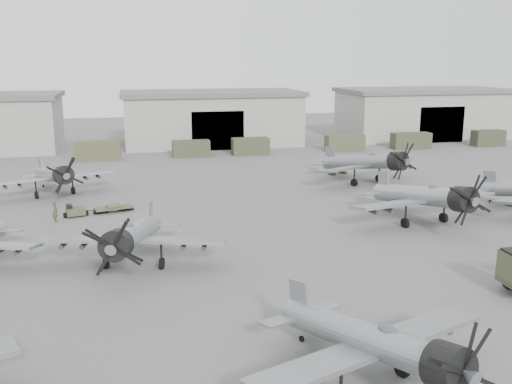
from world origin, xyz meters
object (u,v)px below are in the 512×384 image
(aircraft_mid_2, at_px, (428,197))
(aircraft_far_0, at_px, (54,175))
(ground_crew, at_px, (55,211))
(tug_trailer, at_px, (90,210))
(aircraft_near_1, at_px, (377,343))
(aircraft_mid_1, at_px, (132,236))
(aircraft_far_1, at_px, (369,162))

(aircraft_mid_2, relative_size, aircraft_far_0, 1.14)
(aircraft_far_0, relative_size, ground_crew, 6.13)
(tug_trailer, bearing_deg, aircraft_far_0, 101.60)
(ground_crew, bearing_deg, aircraft_near_1, -160.12)
(aircraft_mid_1, height_order, aircraft_mid_2, aircraft_mid_2)
(aircraft_mid_1, height_order, aircraft_far_0, aircraft_mid_1)
(ground_crew, bearing_deg, aircraft_far_1, -84.10)
(tug_trailer, bearing_deg, ground_crew, -161.45)
(aircraft_near_1, xyz_separation_m, aircraft_mid_1, (-9.95, 17.04, 0.09))
(aircraft_near_1, relative_size, tug_trailer, 2.00)
(aircraft_mid_2, bearing_deg, ground_crew, 154.32)
(aircraft_mid_1, xyz_separation_m, ground_crew, (-6.45, 13.02, -1.31))
(aircraft_far_1, xyz_separation_m, ground_crew, (-32.77, -8.56, -1.50))
(aircraft_near_1, height_order, aircraft_mid_2, aircraft_mid_2)
(aircraft_near_1, xyz_separation_m, aircraft_far_0, (-17.54, 39.98, 0.02))
(aircraft_mid_2, height_order, aircraft_far_1, same)
(aircraft_near_1, relative_size, aircraft_far_0, 0.99)
(aircraft_mid_2, xyz_separation_m, aircraft_far_0, (-32.12, 17.78, -0.26))
(aircraft_far_0, relative_size, aircraft_far_1, 0.91)
(aircraft_near_1, bearing_deg, aircraft_far_1, 46.43)
(aircraft_mid_1, xyz_separation_m, tug_trailer, (-3.65, 14.83, -1.85))
(aircraft_near_1, distance_m, tug_trailer, 34.70)
(aircraft_near_1, distance_m, aircraft_far_0, 43.66)
(aircraft_mid_1, height_order, ground_crew, aircraft_mid_1)
(aircraft_near_1, bearing_deg, tug_trailer, 92.50)
(aircraft_near_1, xyz_separation_m, ground_crew, (-16.41, 30.06, -1.22))
(aircraft_far_1, bearing_deg, aircraft_mid_1, -165.47)
(aircraft_mid_2, bearing_deg, tug_trailer, 149.62)
(aircraft_far_1, bearing_deg, aircraft_mid_2, -121.05)
(aircraft_mid_2, height_order, ground_crew, aircraft_mid_2)
(aircraft_mid_1, relative_size, aircraft_mid_2, 0.92)
(aircraft_mid_1, distance_m, aircraft_mid_2, 25.06)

